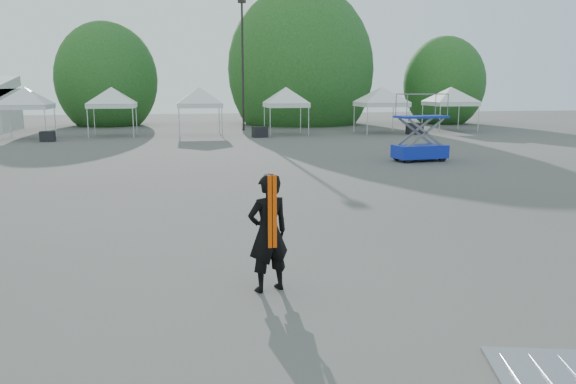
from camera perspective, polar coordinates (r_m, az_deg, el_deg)
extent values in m
plane|color=#474442|center=(12.28, -2.15, -5.24)|extent=(120.00, 120.00, 0.00)
cylinder|color=black|center=(43.96, -4.62, 12.45)|extent=(0.16, 0.16, 9.50)
cube|color=black|center=(44.39, -4.72, 18.79)|extent=(0.60, 0.25, 0.30)
cylinder|color=#382314|center=(52.11, -17.76, 7.73)|extent=(0.36, 0.36, 2.27)
ellipsoid|color=#1C4F1A|center=(52.06, -17.94, 10.80)|extent=(4.16, 4.16, 4.78)
cylinder|color=#382314|center=(51.85, 1.27, 8.51)|extent=(0.36, 0.36, 2.80)
ellipsoid|color=#1C4F1A|center=(51.83, 1.28, 12.32)|extent=(5.12, 5.12, 5.89)
cylinder|color=#382314|center=(54.21, 15.42, 7.85)|extent=(0.36, 0.36, 2.10)
ellipsoid|color=#1C4F1A|center=(54.16, 15.56, 10.58)|extent=(3.84, 3.84, 4.42)
cylinder|color=silver|center=(38.69, -23.42, 6.30)|extent=(0.06, 0.06, 2.00)
cylinder|color=silver|center=(42.11, -26.36, 6.36)|extent=(0.06, 0.06, 2.00)
cylinder|color=silver|center=(41.45, -22.58, 6.60)|extent=(0.06, 0.06, 2.00)
cube|color=silver|center=(40.34, -25.07, 7.86)|extent=(3.02, 3.02, 0.30)
pyramid|color=silver|center=(40.32, -25.21, 9.63)|extent=(4.27, 4.27, 1.10)
cylinder|color=silver|center=(39.35, -19.67, 6.62)|extent=(0.06, 0.06, 2.00)
cylinder|color=silver|center=(39.01, -15.45, 6.82)|extent=(0.06, 0.06, 2.00)
cylinder|color=silver|center=(42.20, -19.08, 6.89)|extent=(0.06, 0.06, 2.00)
cylinder|color=silver|center=(41.89, -15.14, 7.08)|extent=(0.06, 0.06, 2.00)
cube|color=silver|center=(40.54, -17.42, 8.38)|extent=(3.09, 3.09, 0.30)
pyramid|color=silver|center=(40.52, -17.52, 10.14)|extent=(4.37, 4.37, 1.10)
cylinder|color=silver|center=(38.32, -11.00, 6.95)|extent=(0.06, 0.06, 2.00)
cylinder|color=silver|center=(38.41, -6.72, 7.08)|extent=(0.06, 0.06, 2.00)
cylinder|color=silver|center=(41.16, -11.00, 7.19)|extent=(0.06, 0.06, 2.00)
cylinder|color=silver|center=(41.25, -7.00, 7.31)|extent=(0.06, 0.06, 2.00)
cube|color=silver|center=(39.71, -8.98, 8.70)|extent=(3.05, 3.05, 0.30)
pyramid|color=silver|center=(39.69, -9.03, 10.50)|extent=(4.31, 4.31, 1.10)
cylinder|color=silver|center=(38.30, -1.83, 7.13)|extent=(0.06, 0.06, 2.00)
cylinder|color=silver|center=(38.81, 2.11, 7.18)|extent=(0.06, 0.06, 2.00)
cylinder|color=silver|center=(40.94, -2.41, 7.36)|extent=(0.06, 0.06, 2.00)
cylinder|color=silver|center=(41.42, 1.29, 7.40)|extent=(0.06, 0.06, 2.00)
cube|color=silver|center=(39.79, -0.21, 8.83)|extent=(2.88, 2.88, 0.30)
pyramid|color=silver|center=(39.77, -0.21, 10.63)|extent=(4.07, 4.07, 1.10)
cylinder|color=silver|center=(39.91, 8.06, 7.18)|extent=(0.06, 0.06, 2.00)
cylinder|color=silver|center=(41.00, 12.19, 7.13)|extent=(0.06, 0.06, 2.00)
cylinder|color=silver|center=(42.84, 6.73, 7.44)|extent=(0.06, 0.06, 2.00)
cylinder|color=silver|center=(43.86, 10.62, 7.41)|extent=(0.06, 0.06, 2.00)
cube|color=silver|center=(41.83, 9.45, 8.78)|extent=(3.29, 3.29, 0.30)
pyramid|color=silver|center=(41.81, 9.50, 10.49)|extent=(4.65, 4.65, 1.10)
cylinder|color=silver|center=(42.82, 15.16, 7.15)|extent=(0.06, 0.06, 2.00)
cylinder|color=silver|center=(44.24, 18.78, 7.05)|extent=(0.06, 0.06, 2.00)
cylinder|color=silver|center=(45.61, 13.48, 7.42)|extent=(0.06, 0.06, 2.00)
cylinder|color=silver|center=(46.94, 16.94, 7.33)|extent=(0.06, 0.06, 2.00)
cube|color=silver|center=(44.83, 16.16, 8.62)|extent=(3.28, 3.28, 0.30)
pyramid|color=silver|center=(44.81, 16.25, 10.22)|extent=(4.63, 4.63, 1.10)
imported|color=black|center=(9.27, -2.03, -4.17)|extent=(0.84, 0.68, 1.99)
cube|color=#EB4704|center=(8.98, -1.85, -2.04)|extent=(0.16, 0.03, 1.19)
cube|color=#0D18B4|center=(26.38, 13.24, 4.03)|extent=(2.49, 1.48, 0.59)
cube|color=#0D18B4|center=(26.26, 13.38, 7.45)|extent=(2.39, 1.42, 0.10)
cylinder|color=black|center=(25.55, 12.08, 3.27)|extent=(0.37, 0.19, 0.35)
cylinder|color=black|center=(26.48, 15.40, 3.38)|extent=(0.37, 0.19, 0.35)
cylinder|color=black|center=(26.39, 11.01, 3.54)|extent=(0.37, 0.19, 0.35)
cylinder|color=black|center=(27.30, 14.27, 3.64)|extent=(0.37, 0.19, 0.35)
cube|color=black|center=(37.91, -23.23, 5.21)|extent=(0.85, 0.67, 0.64)
cube|color=black|center=(37.82, -2.88, 6.11)|extent=(1.06, 0.91, 0.72)
cube|color=black|center=(41.21, 12.73, 6.30)|extent=(1.05, 0.82, 0.80)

